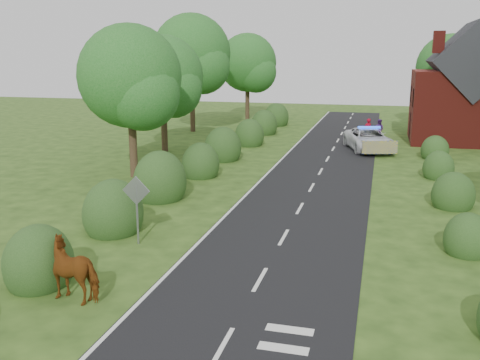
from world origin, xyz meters
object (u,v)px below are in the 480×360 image
(road_sign, at_px, (137,200))
(pedestrian_purple, at_px, (379,129))
(police_van, at_px, (369,139))
(pedestrian_red, at_px, (368,130))
(cow, at_px, (78,273))

(road_sign, distance_m, pedestrian_purple, 28.67)
(police_van, bearing_deg, pedestrian_red, 75.90)
(road_sign, height_order, cow, road_sign)
(cow, xyz_separation_m, pedestrian_purple, (7.84, 31.94, 0.10))
(cow, relative_size, pedestrian_purple, 1.24)
(police_van, bearing_deg, cow, -121.75)
(police_van, bearing_deg, road_sign, -125.28)
(road_sign, relative_size, pedestrian_purple, 1.53)
(pedestrian_red, relative_size, pedestrian_purple, 1.06)
(police_van, distance_m, pedestrian_purple, 5.44)
(police_van, xyz_separation_m, pedestrian_red, (-0.20, 4.65, 0.09))
(police_van, bearing_deg, pedestrian_purple, 66.52)
(cow, xyz_separation_m, police_van, (7.19, 26.54, 0.06))
(road_sign, xyz_separation_m, police_van, (7.47, 22.08, -0.86))
(road_sign, xyz_separation_m, pedestrian_red, (7.27, 26.73, -0.78))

